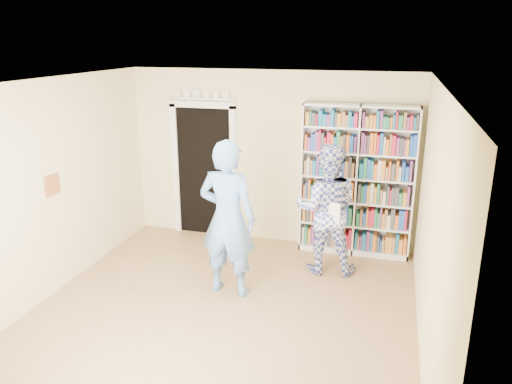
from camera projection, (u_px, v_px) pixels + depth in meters
floor at (219, 318)px, 5.86m from camera, size 5.00×5.00×0.00m
ceiling at (213, 84)px, 5.06m from camera, size 5.00×5.00×0.00m
wall_back at (271, 158)px, 7.76m from camera, size 4.50×0.00×4.50m
wall_left at (41, 193)px, 6.03m from camera, size 0.00×5.00×5.00m
wall_right at (432, 230)px, 4.89m from camera, size 0.00×5.00×5.00m
bookshelf at (357, 181)px, 7.34m from camera, size 1.64×0.31×2.25m
doorway at (204, 165)px, 8.07m from camera, size 1.10×0.08×2.43m
wall_art at (52, 185)px, 6.20m from camera, size 0.03×0.25×0.25m
man_blue at (228, 219)px, 6.18m from camera, size 0.76×0.53×2.01m
man_plaid at (327, 209)px, 6.81m from camera, size 0.95×0.78×1.82m
paper_sheet at (333, 213)px, 6.51m from camera, size 0.20×0.05×0.29m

